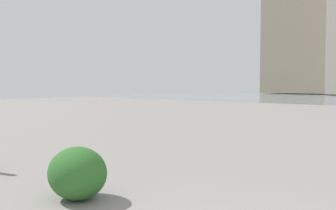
% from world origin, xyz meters
% --- Properties ---
extents(building_annex, '(12.27, 13.00, 26.05)m').
position_xyz_m(building_annex, '(25.06, -66.31, 13.03)').
color(building_annex, gray).
rests_on(building_annex, ground).
extents(shrub_round, '(0.82, 0.74, 0.70)m').
position_xyz_m(shrub_round, '(2.96, -1.05, 0.35)').
color(shrub_round, '#2D6628').
rests_on(shrub_round, ground).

